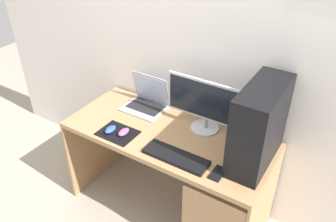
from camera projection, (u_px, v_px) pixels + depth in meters
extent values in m
plane|color=#9E9384|center=(168.00, 207.00, 2.76)|extent=(8.00, 8.00, 0.00)
cube|color=silver|center=(196.00, 38.00, 2.30)|extent=(4.00, 0.04, 2.60)
cube|color=#A37A51|center=(168.00, 135.00, 2.36)|extent=(1.44, 0.63, 0.03)
cube|color=#A37A51|center=(96.00, 143.00, 2.88)|extent=(0.02, 0.63, 0.70)
cube|color=#A37A51|center=(260.00, 215.00, 2.25)|extent=(0.02, 0.63, 0.70)
cube|color=black|center=(259.00, 126.00, 1.99)|extent=(0.20, 0.49, 0.51)
cylinder|color=#B7BCC6|center=(205.00, 128.00, 2.40)|extent=(0.20, 0.20, 0.01)
cylinder|color=#B7BCC6|center=(205.00, 122.00, 2.37)|extent=(0.04, 0.04, 0.08)
cube|color=#B7BCC6|center=(206.00, 100.00, 2.27)|extent=(0.57, 0.02, 0.28)
cube|color=black|center=(205.00, 101.00, 2.26)|extent=(0.54, 0.00, 0.25)
cube|color=#9EA3A8|center=(144.00, 108.00, 2.61)|extent=(0.31, 0.25, 0.01)
cube|color=black|center=(146.00, 106.00, 2.62)|extent=(0.27, 0.17, 0.00)
cube|color=#9EA3A8|center=(151.00, 88.00, 2.61)|extent=(0.31, 0.06, 0.24)
cube|color=#ADC1E5|center=(151.00, 89.00, 2.60)|extent=(0.28, 0.05, 0.22)
cube|color=black|center=(176.00, 157.00, 2.13)|extent=(0.42, 0.14, 0.02)
cube|color=black|center=(118.00, 133.00, 2.35)|extent=(0.26, 0.20, 0.00)
ellipsoid|color=#8C4C99|center=(124.00, 132.00, 2.33)|extent=(0.06, 0.10, 0.03)
ellipsoid|color=#2D51B2|center=(110.00, 129.00, 2.35)|extent=(0.06, 0.10, 0.03)
cube|color=black|center=(218.00, 173.00, 2.02)|extent=(0.07, 0.13, 0.01)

